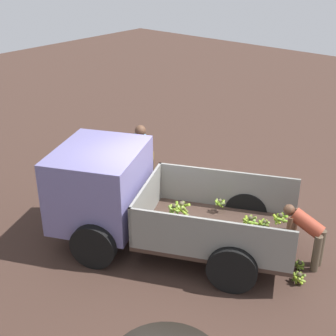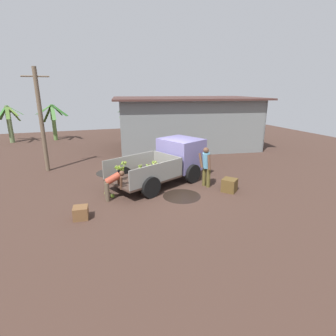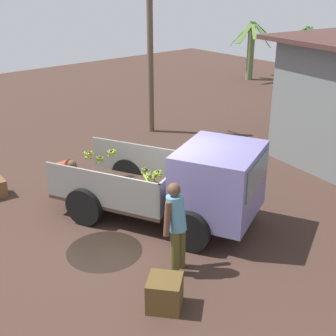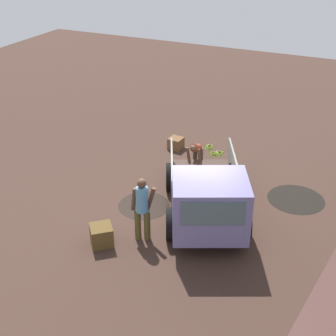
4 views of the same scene
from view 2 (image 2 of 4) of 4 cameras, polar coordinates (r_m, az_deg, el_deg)
name	(u,v)px [view 2 (image 2 of 4)]	position (r m, az deg, el deg)	size (l,w,h in m)	color
ground	(162,185)	(11.56, -1.28, -3.80)	(36.00, 36.00, 0.00)	#3F2B23
mud_patch_0	(113,173)	(13.58, -11.88, -0.99)	(1.68, 1.68, 0.01)	black
mud_patch_1	(182,196)	(10.45, 3.01, -6.12)	(1.50, 1.50, 0.01)	black
cargo_truck	(174,158)	(12.14, 1.37, 2.13)	(4.80, 3.55, 1.85)	#3E2C25
warehouse_shed	(193,111)	(19.23, 5.41, 12.16)	(10.96, 7.71, 3.51)	slate
utility_pole	(41,120)	(14.50, -25.88, 9.36)	(1.22, 0.20, 5.09)	brown
banana_palm_0	(9,123)	(24.03, -31.27, 8.37)	(2.01, 2.47, 2.87)	#64784C
banana_palm_1	(166,114)	(25.14, -0.39, 11.70)	(2.38, 2.40, 3.38)	#4A6543
banana_palm_2	(54,121)	(23.60, -23.64, 9.41)	(2.47, 2.26, 2.88)	#597B3D
banana_palm_3	(226,121)	(24.53, 12.55, 9.90)	(2.52, 2.67, 2.36)	#385B2D
banana_palm_4	(129,119)	(25.32, -8.38, 10.60)	(1.97, 2.66, 2.59)	#485D2D
person_foreground_visitor	(206,165)	(11.25, 8.31, 0.63)	(0.52, 0.63, 1.74)	brown
person_worker_loading	(113,183)	(10.14, -11.98, -3.13)	(0.79, 0.55, 1.09)	brown
banana_bunch_on_ground_0	(112,195)	(10.53, -12.05, -5.82)	(0.19, 0.19, 0.16)	#4B4431
banana_bunch_on_ground_1	(107,192)	(10.85, -13.15, -5.02)	(0.25, 0.24, 0.21)	brown
wooden_crate_0	(81,213)	(9.11, -18.47, -9.22)	(0.47, 0.47, 0.41)	brown
wooden_crate_1	(229,185)	(11.11, 13.22, -3.66)	(0.55, 0.55, 0.54)	brown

